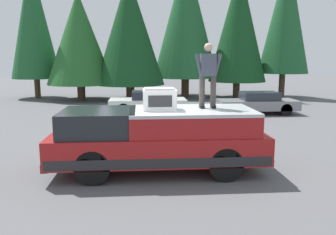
# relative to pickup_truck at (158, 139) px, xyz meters

# --- Properties ---
(ground_plane) EXTENTS (90.00, 90.00, 0.00)m
(ground_plane) POSITION_rel_pickup_truck_xyz_m (0.21, 0.29, -0.87)
(ground_plane) COLOR #565659
(pickup_truck) EXTENTS (2.01, 5.54, 1.65)m
(pickup_truck) POSITION_rel_pickup_truck_xyz_m (0.00, 0.00, 0.00)
(pickup_truck) COLOR maroon
(pickup_truck) RESTS_ON ground
(compressor_unit) EXTENTS (0.65, 0.84, 0.56)m
(compressor_unit) POSITION_rel_pickup_truck_xyz_m (-0.03, -0.03, 1.05)
(compressor_unit) COLOR white
(compressor_unit) RESTS_ON pickup_truck
(person_on_truck_bed) EXTENTS (0.29, 0.72, 1.69)m
(person_on_truck_bed) POSITION_rel_pickup_truck_xyz_m (0.18, -1.31, 1.68)
(person_on_truck_bed) COLOR #423D38
(person_on_truck_bed) RESTS_ON pickup_truck
(parked_car_grey) EXTENTS (1.64, 4.10, 1.16)m
(parked_car_grey) POSITION_rel_pickup_truck_xyz_m (9.00, -5.71, -0.29)
(parked_car_grey) COLOR gray
(parked_car_grey) RESTS_ON ground
(parked_car_white) EXTENTS (1.64, 4.10, 1.16)m
(parked_car_white) POSITION_rel_pickup_truck_xyz_m (9.84, 0.05, -0.29)
(parked_car_white) COLOR white
(parked_car_white) RESTS_ON ground
(conifer_far_left) EXTENTS (3.60, 3.60, 10.28)m
(conifer_far_left) POSITION_rel_pickup_truck_xyz_m (16.46, -10.03, 5.14)
(conifer_far_left) COLOR #4C3826
(conifer_far_left) RESTS_ON ground
(conifer_left) EXTENTS (4.12, 4.12, 9.22)m
(conifer_left) POSITION_rel_pickup_truck_xyz_m (16.35, -6.56, 4.33)
(conifer_left) COLOR #4C3826
(conifer_left) RESTS_ON ground
(conifer_center_left) EXTENTS (4.78, 4.78, 10.24)m
(conifer_center_left) POSITION_rel_pickup_truck_xyz_m (17.27, -2.89, 4.96)
(conifer_center_left) COLOR #4C3826
(conifer_center_left) RESTS_ON ground
(conifer_center_right) EXTENTS (4.79, 4.79, 8.50)m
(conifer_center_right) POSITION_rel_pickup_truck_xyz_m (15.76, 1.18, 3.90)
(conifer_center_right) COLOR #4C3826
(conifer_center_right) RESTS_ON ground
(conifer_right) EXTENTS (4.53, 4.53, 7.32)m
(conifer_right) POSITION_rel_pickup_truck_xyz_m (15.85, 4.58, 3.33)
(conifer_right) COLOR #4C3826
(conifer_right) RESTS_ON ground
(conifer_far_right) EXTENTS (3.41, 3.41, 9.80)m
(conifer_far_right) POSITION_rel_pickup_truck_xyz_m (17.32, 7.97, 4.73)
(conifer_far_right) COLOR #4C3826
(conifer_far_right) RESTS_ON ground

